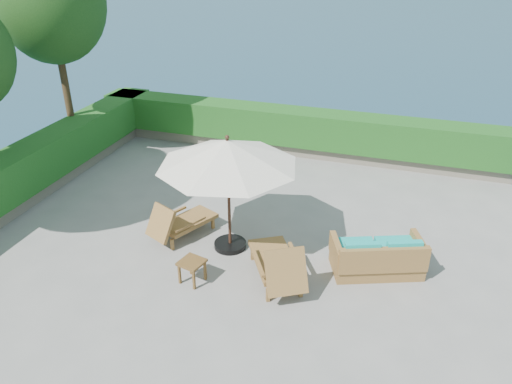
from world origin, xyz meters
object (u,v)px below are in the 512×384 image
(side_table, at_px, (192,265))
(wicker_loveseat, at_px, (378,258))
(lounge_right, at_px, (278,264))
(lounge_left, at_px, (179,222))
(patio_umbrella, at_px, (228,154))

(side_table, bearing_deg, wicker_loveseat, 22.67)
(lounge_right, xyz_separation_m, wicker_loveseat, (1.77, 0.91, -0.10))
(lounge_left, bearing_deg, wicker_loveseat, 25.25)
(lounge_left, relative_size, wicker_loveseat, 0.87)
(patio_umbrella, xyz_separation_m, lounge_right, (1.28, -0.85, -1.72))
(lounge_right, bearing_deg, side_table, 166.72)
(lounge_left, distance_m, lounge_right, 2.63)
(patio_umbrella, height_order, lounge_right, patio_umbrella)
(lounge_right, bearing_deg, wicker_loveseat, -3.15)
(side_table, bearing_deg, lounge_left, 123.85)
(lounge_left, bearing_deg, patio_umbrella, 23.19)
(lounge_right, relative_size, side_table, 3.60)
(wicker_loveseat, bearing_deg, patio_umbrella, 159.96)
(lounge_right, xyz_separation_m, side_table, (-1.55, -0.48, -0.05))
(patio_umbrella, bearing_deg, wicker_loveseat, 1.07)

